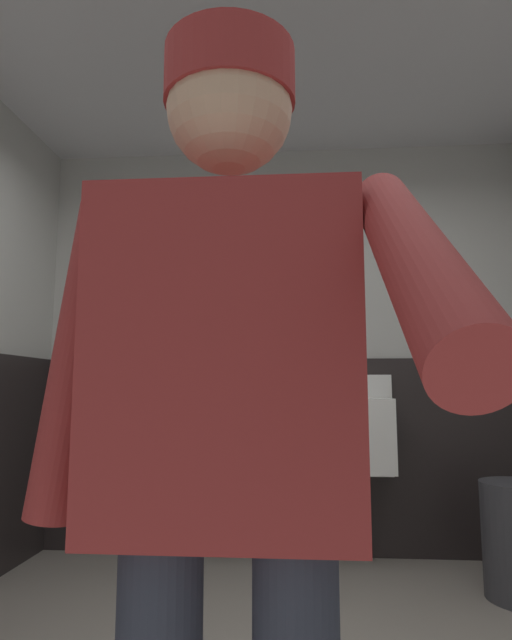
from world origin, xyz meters
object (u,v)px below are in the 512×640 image
urinal_left (245,433)px  soap_dispenser (301,332)px  person (228,427)px  urinal_middle (364,434)px

urinal_left → soap_dispenser: soap_dispenser is taller
person → soap_dispenser: bearing=86.9°
urinal_left → person: size_ratio=0.74×
urinal_middle → soap_dispenser: bearing=162.7°
urinal_left → urinal_middle: size_ratio=1.00×
urinal_middle → soap_dispenser: size_ratio=6.89×
urinal_left → soap_dispenser: (0.37, 0.12, 0.66)m
soap_dispenser → urinal_middle: bearing=-17.3°
person → soap_dispenser: person is taller
urinal_left → person: (0.22, -2.52, 0.21)m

